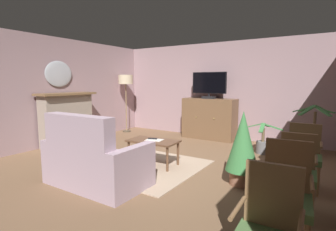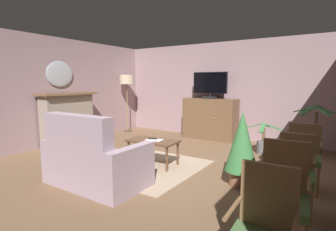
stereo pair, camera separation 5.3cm
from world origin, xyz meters
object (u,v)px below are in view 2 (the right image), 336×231
(coffee_table, at_px, (153,143))
(floor_lamp, at_px, (127,82))
(fireplace, at_px, (68,120))
(wall_mirror_oval, at_px, (60,74))
(tv_cabinet, at_px, (210,120))
(side_chair_tucked_against_wall, at_px, (283,193))
(side_chair_mid_row, at_px, (295,170))
(sofa_floral, at_px, (93,162))
(folded_newspaper, at_px, (154,140))
(potted_plant_on_hearth_side, at_px, (242,145))
(cat, at_px, (90,151))
(side_chair_beside_plant, at_px, (303,154))
(potted_plant_tall_palm_by_window, at_px, (314,141))
(television, at_px, (210,85))
(potted_plant_leafy_by_curtain, at_px, (263,145))
(tv_remote, at_px, (152,139))

(coffee_table, distance_m, floor_lamp, 3.56)
(fireplace, xyz_separation_m, wall_mirror_oval, (-0.25, -0.00, 1.11))
(fireplace, bearing_deg, floor_lamp, 88.96)
(tv_cabinet, distance_m, coffee_table, 2.67)
(side_chair_tucked_against_wall, relative_size, side_chair_mid_row, 1.07)
(sofa_floral, bearing_deg, folded_newspaper, 81.38)
(side_chair_tucked_against_wall, relative_size, potted_plant_on_hearth_side, 0.88)
(folded_newspaper, bearing_deg, cat, -177.70)
(folded_newspaper, xyz_separation_m, side_chair_beside_plant, (2.41, 0.31, 0.03))
(potted_plant_tall_palm_by_window, bearing_deg, folded_newspaper, -135.34)
(sofa_floral, relative_size, potted_plant_tall_palm_by_window, 1.43)
(coffee_table, bearing_deg, tv_cabinet, 91.39)
(coffee_table, distance_m, folded_newspaper, 0.07)
(potted_plant_on_hearth_side, relative_size, floor_lamp, 0.64)
(coffee_table, bearing_deg, sofa_floral, -98.33)
(television, bearing_deg, potted_plant_leafy_by_curtain, -24.25)
(coffee_table, bearing_deg, potted_plant_leafy_by_curtain, 51.57)
(tv_cabinet, xyz_separation_m, potted_plant_on_hearth_side, (1.71, -2.70, 0.08))
(tv_cabinet, distance_m, potted_plant_tall_palm_by_window, 2.51)
(cat, distance_m, floor_lamp, 3.06)
(folded_newspaper, relative_size, potted_plant_leafy_by_curtain, 0.39)
(side_chair_beside_plant, height_order, cat, side_chair_beside_plant)
(side_chair_mid_row, height_order, cat, side_chair_mid_row)
(tv_cabinet, xyz_separation_m, potted_plant_leafy_by_curtain, (1.58, -0.76, -0.33))
(tv_remote, relative_size, potted_plant_tall_palm_by_window, 0.16)
(side_chair_beside_plant, bearing_deg, side_chair_tucked_against_wall, -90.11)
(television, relative_size, sofa_floral, 0.63)
(tv_cabinet, relative_size, sofa_floral, 0.94)
(folded_newspaper, relative_size, side_chair_beside_plant, 0.32)
(coffee_table, height_order, sofa_floral, sofa_floral)
(folded_newspaper, distance_m, potted_plant_tall_palm_by_window, 3.40)
(tv_cabinet, height_order, sofa_floral, same)
(potted_plant_leafy_by_curtain, bearing_deg, television, 155.75)
(tv_cabinet, relative_size, floor_lamp, 0.82)
(wall_mirror_oval, relative_size, side_chair_tucked_against_wall, 0.74)
(wall_mirror_oval, bearing_deg, fireplace, 0.00)
(television, bearing_deg, folded_newspaper, -88.35)
(fireplace, distance_m, television, 3.67)
(tv_cabinet, bearing_deg, potted_plant_on_hearth_side, -57.69)
(potted_plant_leafy_by_curtain, relative_size, cat, 1.26)
(coffee_table, height_order, side_chair_beside_plant, side_chair_beside_plant)
(sofa_floral, height_order, side_chair_beside_plant, sofa_floral)
(television, height_order, folded_newspaper, television)
(fireplace, distance_m, potted_plant_on_hearth_side, 4.27)
(folded_newspaper, bearing_deg, wall_mirror_oval, 168.50)
(television, bearing_deg, coffee_table, -88.58)
(side_chair_beside_plant, bearing_deg, coffee_table, -172.11)
(wall_mirror_oval, bearing_deg, folded_newspaper, -2.13)
(potted_plant_tall_palm_by_window, height_order, cat, potted_plant_tall_palm_by_window)
(sofa_floral, bearing_deg, potted_plant_on_hearth_side, 33.52)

